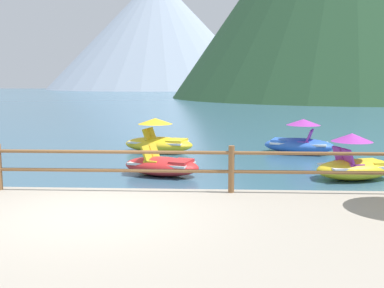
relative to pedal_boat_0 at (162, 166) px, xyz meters
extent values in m
plane|color=#38607A|center=(-0.57, 34.93, -0.28)|extent=(200.00, 200.00, 0.00)
cube|color=#A39989|center=(-0.57, -7.27, -0.08)|extent=(28.00, 8.00, 0.40)
cylinder|color=brown|center=(1.81, -3.52, 0.60)|extent=(0.12, 0.12, 0.95)
cylinder|color=brown|center=(-0.57, -3.52, 0.93)|extent=(23.80, 0.07, 0.07)
cylinder|color=brown|center=(-0.57, -3.52, 0.55)|extent=(23.80, 0.07, 0.07)
ellipsoid|color=red|center=(-0.01, 0.00, -0.02)|extent=(2.43, 1.73, 0.52)
cube|color=silver|center=(-0.01, 0.00, 0.07)|extent=(1.91, 1.39, 0.06)
cube|color=yellow|center=(-0.23, -0.15, 0.14)|extent=(0.50, 0.50, 0.08)
cube|color=yellow|center=(-0.41, -0.10, 0.36)|extent=(0.32, 0.44, 0.43)
cube|color=yellow|center=(-0.10, 0.26, 0.14)|extent=(0.50, 0.50, 0.08)
cube|color=yellow|center=(-0.27, 0.32, 0.36)|extent=(0.32, 0.44, 0.43)
cube|color=red|center=(0.56, -0.18, 0.13)|extent=(0.70, 0.88, 0.12)
ellipsoid|color=blue|center=(4.54, 4.19, 0.00)|extent=(2.79, 1.98, 0.55)
cube|color=silver|center=(4.54, 4.19, 0.09)|extent=(2.19, 1.60, 0.06)
cube|color=purple|center=(4.80, 4.38, 0.16)|extent=(0.50, 0.50, 0.08)
cube|color=purple|center=(4.97, 4.33, 0.38)|extent=(0.32, 0.44, 0.43)
cube|color=purple|center=(4.65, 3.89, 0.16)|extent=(0.50, 0.50, 0.08)
cube|color=purple|center=(4.82, 3.84, 0.38)|extent=(0.32, 0.44, 0.43)
cube|color=blue|center=(3.88, 4.40, 0.15)|extent=(0.80, 1.03, 0.12)
cone|color=purple|center=(4.66, 4.16, 0.86)|extent=(1.53, 1.53, 0.22)
ellipsoid|color=yellow|center=(5.21, -0.27, 0.00)|extent=(2.36, 1.69, 0.55)
cube|color=silver|center=(5.21, -0.27, 0.09)|extent=(1.86, 1.36, 0.06)
cube|color=purple|center=(5.12, -0.54, 0.16)|extent=(0.50, 0.50, 0.08)
cube|color=purple|center=(4.94, -0.59, 0.38)|extent=(0.31, 0.44, 0.43)
cube|color=purple|center=(4.99, -0.10, 0.16)|extent=(0.50, 0.50, 0.08)
cube|color=purple|center=(4.82, -0.15, 0.38)|extent=(0.31, 0.44, 0.43)
cube|color=yellow|center=(5.77, -0.11, 0.15)|extent=(0.67, 0.90, 0.12)
cone|color=purple|center=(5.10, -0.30, 0.86)|extent=(1.34, 1.34, 0.22)
ellipsoid|color=yellow|center=(-0.61, 4.21, 0.00)|extent=(2.85, 1.92, 0.56)
cube|color=silver|center=(-0.61, 4.21, 0.10)|extent=(2.23, 1.55, 0.06)
cube|color=yellow|center=(-0.86, 4.00, 0.17)|extent=(0.48, 0.48, 0.08)
cube|color=yellow|center=(-1.03, 4.04, 0.39)|extent=(0.30, 0.44, 0.43)
cube|color=yellow|center=(-0.73, 4.52, 0.17)|extent=(0.48, 0.48, 0.08)
cube|color=yellow|center=(-0.90, 4.56, 0.39)|extent=(0.30, 0.44, 0.43)
cube|color=yellow|center=(0.09, 4.04, 0.16)|extent=(0.78, 1.05, 0.12)
cone|color=yellow|center=(-0.73, 4.24, 0.87)|extent=(1.54, 1.54, 0.22)
cone|color=#284C2D|center=(10.51, 65.62, 11.06)|extent=(28.72, 28.72, 22.67)
cone|color=#93A3B7|center=(-16.02, 127.83, 16.52)|extent=(65.53, 65.53, 33.59)
camera|label=1|loc=(1.48, -12.59, 2.36)|focal=43.08mm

